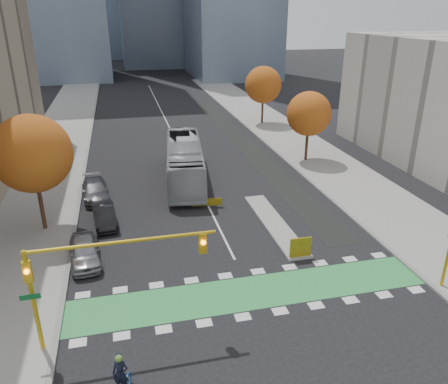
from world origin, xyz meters
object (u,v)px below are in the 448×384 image
bus (185,162)px  parked_car_a (85,251)px  parked_car_b (104,215)px  hazard_board (301,247)px  traffic_signal_west (91,267)px  tree_east_far (263,85)px  tree_east_near (309,114)px  parked_car_c (95,190)px  tree_west (32,154)px

bus → parked_car_a: size_ratio=2.98×
parked_car_b → hazard_board: bearing=-39.5°
traffic_signal_west → bus: traffic_signal_west is taller
hazard_board → traffic_signal_west: traffic_signal_west is taller
hazard_board → tree_east_far: tree_east_far is taller
tree_east_near → tree_east_far: tree_east_far is taller
bus → parked_car_b: bus is taller
bus → parked_car_a: bus is taller
parked_car_a → parked_car_c: parked_car_a is taller
bus → parked_car_c: bearing=-156.3°
tree_west → parked_car_b: (4.10, -0.08, -4.92)m
tree_west → parked_car_b: size_ratio=1.95×
tree_east_far → parked_car_a: bearing=-124.7°
parked_car_a → parked_car_c: (0.31, 10.00, -0.02)m
tree_west → traffic_signal_west: bearing=-72.0°
tree_east_near → bus: size_ratio=0.54×
bus → parked_car_c: bus is taller
traffic_signal_west → parked_car_a: size_ratio=1.95×
tree_east_near → parked_car_a: (-21.00, -15.08, -4.12)m
tree_east_near → tree_east_far: size_ratio=0.92×
tree_east_far → traffic_signal_west: (-20.43, -38.51, -1.21)m
tree_west → traffic_signal_west: (4.07, -12.51, -1.58)m
traffic_signal_west → tree_east_near: bearing=48.5°
parked_car_a → parked_car_b: parked_car_a is taller
traffic_signal_west → parked_car_b: bearing=89.9°
bus → parked_car_a: (-8.09, -12.35, -1.07)m
bus → traffic_signal_west: bearing=-102.6°
tree_east_far → parked_car_a: size_ratio=1.75×
hazard_board → traffic_signal_west: (-11.93, -4.71, 3.23)m
traffic_signal_west → bus: (7.02, 19.78, -2.22)m
hazard_board → tree_east_near: 19.93m
traffic_signal_west → parked_car_c: 17.76m
tree_east_near → parked_car_b: tree_east_near is taller
parked_car_b → parked_car_c: (-0.79, 5.00, 0.03)m
traffic_signal_west → hazard_board: bearing=21.5°
tree_east_far → parked_car_b: 33.42m
tree_west → bus: (11.09, 7.27, -3.80)m
bus → tree_east_near: bearing=18.8°
bus → parked_car_b: 10.21m
hazard_board → tree_west: bearing=154.0°
tree_east_near → parked_car_a: size_ratio=1.62×
hazard_board → tree_east_near: bearing=65.8°
parked_car_b → parked_car_c: bearing=92.4°
tree_east_near → parked_car_c: 21.70m
tree_east_near → parked_car_b: bearing=-153.1°
tree_east_near → parked_car_c: tree_east_near is taller
tree_west → tree_east_near: 26.01m
hazard_board → traffic_signal_west: size_ratio=0.16×
tree_east_near → bus: (-12.91, -2.73, -3.05)m
bus → parked_car_c: (-7.77, -2.35, -1.09)m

